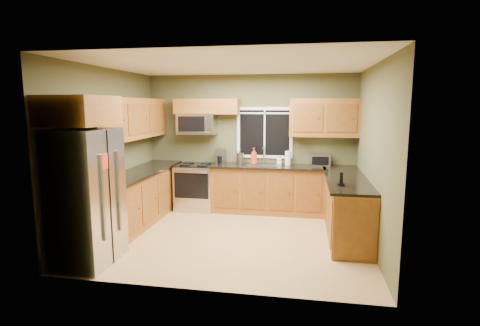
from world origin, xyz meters
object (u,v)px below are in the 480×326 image
(kettle, at_px, (240,157))
(paper_towel_roll, at_px, (288,158))
(soap_bottle_b, at_px, (279,160))
(toaster_oven, at_px, (320,160))
(cordless_phone, at_px, (341,182))
(refrigerator, at_px, (85,197))
(range, at_px, (196,186))
(microwave, at_px, (197,124))
(coffee_maker, at_px, (221,156))
(soap_bottle_a, at_px, (254,156))

(kettle, xyz_separation_m, paper_towel_roll, (0.95, -0.02, 0.01))
(kettle, distance_m, soap_bottle_b, 0.78)
(toaster_oven, relative_size, cordless_phone, 1.94)
(refrigerator, height_order, toaster_oven, refrigerator)
(cordless_phone, bearing_deg, refrigerator, -161.85)
(refrigerator, distance_m, paper_towel_roll, 3.87)
(range, relative_size, microwave, 1.23)
(refrigerator, height_order, range, refrigerator)
(range, distance_m, microwave, 1.27)
(microwave, height_order, cordless_phone, microwave)
(microwave, distance_m, coffee_maker, 0.81)
(soap_bottle_b, bearing_deg, soap_bottle_a, -166.63)
(microwave, height_order, kettle, microwave)
(coffee_maker, relative_size, soap_bottle_a, 0.87)
(paper_towel_roll, bearing_deg, kettle, 178.54)
(paper_towel_roll, bearing_deg, soap_bottle_b, 168.54)
(toaster_oven, relative_size, soap_bottle_a, 1.17)
(cordless_phone, bearing_deg, range, 148.17)
(soap_bottle_b, relative_size, cordless_phone, 0.89)
(soap_bottle_b, bearing_deg, refrigerator, -128.39)
(range, xyz_separation_m, paper_towel_roll, (1.83, 0.16, 0.61))
(refrigerator, relative_size, paper_towel_roll, 6.07)
(refrigerator, xyz_separation_m, paper_towel_roll, (2.52, 2.93, 0.17))
(soap_bottle_b, bearing_deg, range, -173.41)
(toaster_oven, bearing_deg, soap_bottle_b, 176.81)
(refrigerator, height_order, microwave, microwave)
(refrigerator, height_order, cordless_phone, refrigerator)
(refrigerator, relative_size, microwave, 2.37)
(range, bearing_deg, kettle, 11.61)
(soap_bottle_b, bearing_deg, kettle, -179.20)
(coffee_maker, xyz_separation_m, paper_towel_roll, (1.35, 0.01, -0.00))
(microwave, relative_size, paper_towel_roll, 2.56)
(paper_towel_roll, height_order, soap_bottle_a, soap_bottle_a)
(coffee_maker, distance_m, kettle, 0.40)
(kettle, height_order, cordless_phone, kettle)
(coffee_maker, relative_size, kettle, 1.11)
(kettle, bearing_deg, soap_bottle_b, 0.80)
(coffee_maker, xyz_separation_m, cordless_phone, (2.20, -1.81, -0.07))
(range, xyz_separation_m, soap_bottle_b, (1.66, 0.19, 0.56))
(toaster_oven, height_order, cordless_phone, toaster_oven)
(toaster_oven, bearing_deg, refrigerator, -137.09)
(microwave, xyz_separation_m, soap_bottle_b, (1.66, 0.06, -0.70))
(cordless_phone, bearing_deg, soap_bottle_a, 130.98)
(microwave, height_order, coffee_maker, microwave)
(soap_bottle_a, bearing_deg, toaster_oven, 3.21)
(microwave, bearing_deg, cordless_phone, -33.88)
(range, height_order, coffee_maker, coffee_maker)
(coffee_maker, bearing_deg, cordless_phone, -39.48)
(refrigerator, bearing_deg, cordless_phone, 18.15)
(range, height_order, kettle, kettle)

